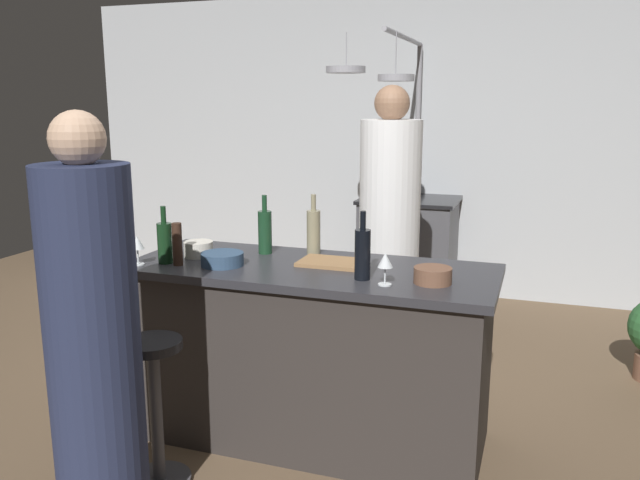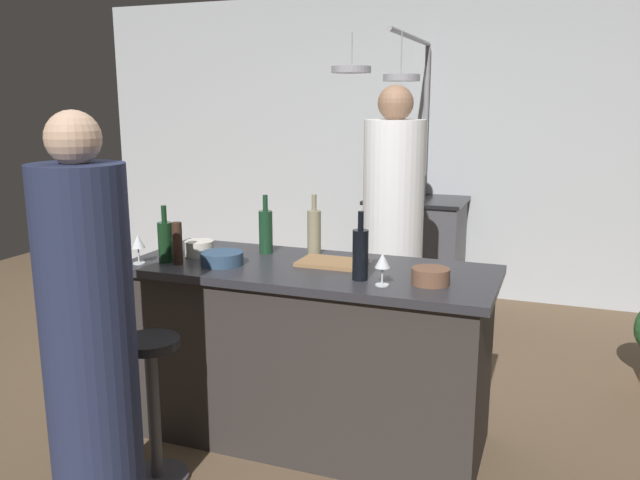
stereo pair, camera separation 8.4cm
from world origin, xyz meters
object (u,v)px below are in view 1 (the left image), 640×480
Objects in this scene: bar_stool_left at (156,405)px; cutting_board at (332,263)px; wine_bottle_green at (265,231)px; mixing_bowl_ceramic at (198,249)px; wine_glass_by_chef at (385,262)px; mixing_bowl_blue at (222,259)px; wine_bottle_red at (165,242)px; stove_range at (408,250)px; wine_bottle_dark at (363,253)px; wine_bottle_white at (314,231)px; wine_glass_near_left_guest at (137,244)px; pepper_mill at (177,244)px; chef at (389,241)px; guest_left at (94,349)px; mixing_bowl_wooden at (433,275)px.

cutting_board is (0.59, 0.69, 0.53)m from bar_stool_left.
mixing_bowl_ceramic is (-0.30, -0.18, -0.08)m from wine_bottle_green.
mixing_bowl_blue is (-0.83, 0.08, -0.07)m from wine_glass_by_chef.
wine_bottle_red is 1.96× the size of wine_glass_by_chef.
wine_bottle_green is at bearing -97.93° from stove_range.
mixing_bowl_ceramic is (-0.92, 0.14, -0.08)m from wine_bottle_dark.
wine_bottle_white reaches higher than wine_glass_near_left_guest.
wine_bottle_red is at bearing 114.11° from bar_stool_left.
cutting_board is 1.53× the size of mixing_bowl_blue.
wine_bottle_green is 0.65m from wine_glass_near_left_guest.
wine_bottle_dark is at bearing -8.86° from mixing_bowl_ceramic.
wine_glass_by_chef reaches higher than cutting_board.
stove_range is 4.26× the size of mixing_bowl_blue.
wine_bottle_white is at bearing 39.43° from pepper_mill.
wine_bottle_green is at bearing 42.78° from wine_bottle_red.
wine_bottle_white is 2.16× the size of wine_glass_near_left_guest.
wine_bottle_dark reaches higher than wine_bottle_green.
stove_range is at bearing 96.30° from chef.
pepper_mill is (-0.12, 0.43, 0.63)m from bar_stool_left.
pepper_mill is at bearing 97.35° from guest_left.
wine_glass_by_chef is (0.92, 0.42, 0.63)m from bar_stool_left.
wine_bottle_dark is at bearing -45.28° from cutting_board.
bar_stool_left is 1.04m from wine_bottle_green.
chef is 12.21× the size of wine_glass_near_left_guest.
mixing_bowl_blue is 1.39× the size of mixing_bowl_ceramic.
bar_stool_left is at bearing -99.24° from stove_range.
chef is at bearing 102.23° from wine_glass_by_chef.
chef is 5.74× the size of wine_bottle_green.
mixing_bowl_wooden is at bearing -18.40° from cutting_board.
wine_bottle_red is 0.30m from mixing_bowl_blue.
wine_bottle_green is (-0.41, 0.11, 0.11)m from cutting_board.
mixing_bowl_blue is (0.09, 0.50, 0.56)m from bar_stool_left.
mixing_bowl_blue is at bearing -158.87° from cutting_board.
chef is 5.71× the size of wine_bottle_dark.
bar_stool_left is 3.25× the size of mixing_bowl_blue.
stove_range is 3.48m from guest_left.
wine_bottle_red reaches higher than mixing_bowl_blue.
wine_bottle_green reaches higher than bar_stool_left.
mixing_bowl_blue is (-0.34, -0.38, -0.09)m from wine_bottle_white.
chef reaches higher than stove_range.
pepper_mill is 1.00× the size of mixing_bowl_blue.
guest_left is 11.36× the size of wine_glass_by_chef.
cutting_board is 2.19× the size of wine_glass_by_chef.
wine_bottle_white is at bearing -91.88° from stove_range.
mixing_bowl_ceramic reaches higher than bar_stool_left.
mixing_bowl_ceramic is at bearing -148.74° from wine_bottle_green.
chef is 2.10m from guest_left.
chef is 8.53× the size of mixing_bowl_blue.
mixing_bowl_ceramic is at bearing 95.69° from guest_left.
wine_bottle_red reaches higher than wine_glass_near_left_guest.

